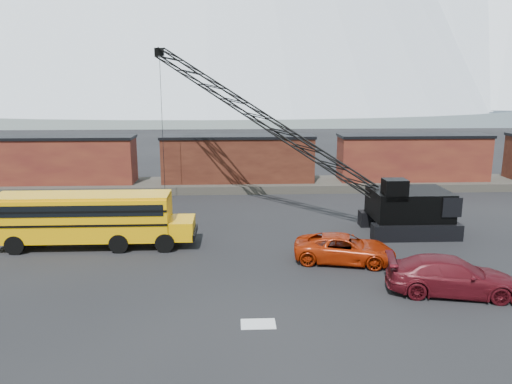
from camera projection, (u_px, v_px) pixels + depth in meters
ground at (244, 285)px, 23.98m from camera, size 160.00×160.00×0.00m
gravel_berm at (238, 185)px, 45.35m from camera, size 120.00×5.00×0.70m
boxcar_west_near at (57, 160)px, 44.10m from camera, size 13.70×3.10×4.17m
boxcar_mid at (238, 159)px, 44.83m from camera, size 13.70×3.10×4.17m
boxcar_east_near at (413, 157)px, 45.56m from camera, size 13.70×3.10×4.17m
snow_patch at (258, 324)px, 20.10m from camera, size 1.40×0.90×0.02m
school_bus at (90, 217)px, 29.13m from camera, size 11.65×2.65×3.19m
red_pickup at (345, 248)px, 26.91m from camera, size 5.82×3.64×1.50m
maroon_suv at (452, 276)px, 22.86m from camera, size 6.22×3.48×1.70m
crawler_crane at (262, 119)px, 34.95m from camera, size 20.06×11.88×12.26m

